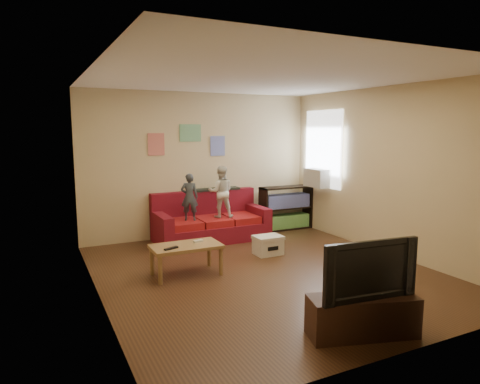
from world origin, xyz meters
name	(u,v)px	position (x,y,z in m)	size (l,w,h in m)	color
room_shell	(266,178)	(0.00, 0.00, 1.35)	(4.52, 5.02, 2.72)	#492C19
sofa	(210,223)	(0.01, 2.07, 0.30)	(2.05, 0.94, 0.90)	maroon
child_a	(190,197)	(-0.44, 1.90, 0.85)	(0.30, 0.20, 0.83)	#323941
child_b	(221,192)	(0.16, 1.90, 0.90)	(0.45, 0.35, 0.93)	silver
coffee_table	(186,249)	(-1.04, 0.39, 0.37)	(0.96, 0.53, 0.43)	olive
remote	(171,248)	(-1.29, 0.27, 0.44)	(0.21, 0.05, 0.02)	black
game_controller	(198,241)	(-0.84, 0.44, 0.45)	(0.15, 0.04, 0.03)	silver
bookshelf	(286,210)	(1.70, 2.14, 0.39)	(1.10, 0.33, 0.88)	black
window	(323,149)	(2.22, 1.65, 1.64)	(0.04, 1.08, 1.48)	white
ac_unit	(317,178)	(2.10, 1.65, 1.08)	(0.28, 0.55, 0.35)	#B7B2A3
artwork_left	(156,144)	(-0.85, 2.48, 1.75)	(0.30, 0.01, 0.40)	#D87266
artwork_center	(190,133)	(-0.20, 2.48, 1.95)	(0.42, 0.01, 0.32)	#72B27F
artwork_right	(218,146)	(0.35, 2.48, 1.70)	(0.30, 0.01, 0.38)	#727FCC
file_box	(268,245)	(0.48, 0.74, 0.16)	(0.45, 0.34, 0.31)	silver
tv_stand	(362,316)	(-0.07, -2.07, 0.20)	(1.07, 0.36, 0.40)	#372017
television	(365,268)	(-0.07, -2.07, 0.69)	(1.02, 0.13, 0.59)	black
tissue	(262,252)	(0.38, 0.76, 0.05)	(0.11, 0.11, 0.11)	white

